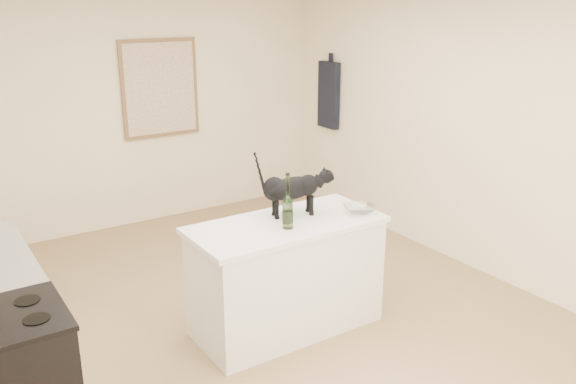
{
  "coord_description": "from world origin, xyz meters",
  "views": [
    {
      "loc": [
        -2.24,
        -3.78,
        2.53
      ],
      "look_at": [
        0.15,
        -0.15,
        1.12
      ],
      "focal_mm": 37.42,
      "sensor_mm": 36.0,
      "label": 1
    }
  ],
  "objects": [
    {
      "name": "island_base",
      "position": [
        0.1,
        -0.2,
        0.43
      ],
      "size": [
        1.44,
        0.67,
        0.86
      ],
      "primitive_type": "cube",
      "color": "white",
      "rests_on": "floor"
    },
    {
      "name": "wall_back",
      "position": [
        0.0,
        2.75,
        1.3
      ],
      "size": [
        4.5,
        0.0,
        4.5
      ],
      "primitive_type": "plane",
      "rotation": [
        1.57,
        0.0,
        0.0
      ],
      "color": "#FFEAC5",
      "rests_on": "ground"
    },
    {
      "name": "artwork_frame",
      "position": [
        0.3,
        2.72,
        1.55
      ],
      "size": [
        0.9,
        0.03,
        1.1
      ],
      "primitive_type": "cube",
      "color": "brown",
      "rests_on": "wall_back"
    },
    {
      "name": "wine_bottle",
      "position": [
        0.04,
        -0.31,
        1.09
      ],
      "size": [
        0.1,
        0.1,
        0.37
      ],
      "primitive_type": "cylinder",
      "rotation": [
        0.0,
        0.0,
        -0.33
      ],
      "color": "#2D5120",
      "rests_on": "island_top"
    },
    {
      "name": "hanging_garment",
      "position": [
        2.19,
        2.05,
        1.4
      ],
      "size": [
        0.08,
        0.34,
        0.8
      ],
      "primitive_type": "cube",
      "color": "black",
      "rests_on": "wall_right"
    },
    {
      "name": "floor",
      "position": [
        0.0,
        0.0,
        0.0
      ],
      "size": [
        5.5,
        5.5,
        0.0
      ],
      "primitive_type": "plane",
      "color": "#967850",
      "rests_on": "ground"
    },
    {
      "name": "wall_right",
      "position": [
        2.25,
        0.0,
        1.3
      ],
      "size": [
        0.0,
        5.5,
        5.5
      ],
      "primitive_type": "plane",
      "rotation": [
        1.57,
        0.0,
        -1.57
      ],
      "color": "#FFEAC5",
      "rests_on": "ground"
    },
    {
      "name": "glass_bowl",
      "position": [
        0.7,
        -0.34,
        0.93
      ],
      "size": [
        0.33,
        0.33,
        0.06
      ],
      "primitive_type": "imported",
      "rotation": [
        0.0,
        0.0,
        -0.41
      ],
      "color": "silver",
      "rests_on": "island_top"
    },
    {
      "name": "black_cat",
      "position": [
        0.22,
        -0.09,
        1.1
      ],
      "size": [
        0.59,
        0.32,
        0.4
      ],
      "primitive_type": null,
      "rotation": [
        0.0,
        0.0,
        -0.28
      ],
      "color": "black",
      "rests_on": "island_top"
    },
    {
      "name": "artwork_canvas",
      "position": [
        0.3,
        2.7,
        1.55
      ],
      "size": [
        0.82,
        0.0,
        1.02
      ],
      "primitive_type": "cube",
      "color": "beige",
      "rests_on": "wall_back"
    },
    {
      "name": "island_top",
      "position": [
        0.1,
        -0.2,
        0.88
      ],
      "size": [
        1.5,
        0.7,
        0.04
      ],
      "primitive_type": "cube",
      "color": "white",
      "rests_on": "island_base"
    }
  ]
}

